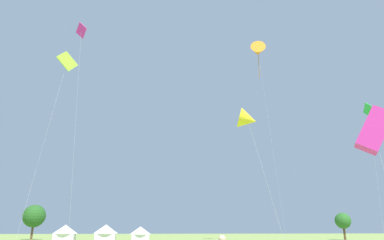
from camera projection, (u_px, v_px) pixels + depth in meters
The scene contains 11 objects.
kite_yellow_delta at pixel (248, 120), 27.69m from camera, with size 3.26×2.02×11.38m.
kite_orange_delta at pixel (258, 51), 70.57m from camera, with size 3.92×4.13×38.91m.
kite_lime_diamond at pixel (67, 62), 41.55m from camera, with size 3.36×3.54×22.93m.
kite_magenta_box at pixel (374, 131), 23.00m from camera, with size 3.01×2.59×9.84m.
kite_magenta_diamond at pixel (81, 34), 46.02m from camera, with size 2.32×2.38×28.63m.
kite_green_diamond at pixel (370, 113), 52.15m from camera, with size 2.00×2.69×20.58m.
festival_tent_right at pixel (65, 232), 60.97m from camera, with size 4.32×4.32×2.81m.
festival_tent_center at pixel (106, 232), 62.08m from camera, with size 4.41×4.41×2.87m.
festival_tent_left at pixel (140, 233), 63.00m from camera, with size 3.92×3.92×2.55m.
tree_distant_left at pixel (343, 221), 70.36m from camera, with size 3.19×3.19×5.34m.
tree_distant_right at pixel (34, 216), 73.45m from camera, with size 4.72×4.72×7.15m.
Camera 1 is at (-5.98, -4.06, 1.86)m, focal length 32.05 mm.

